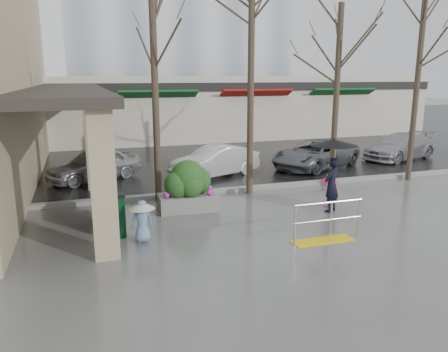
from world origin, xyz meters
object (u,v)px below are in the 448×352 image
tree_east (421,39)px  child_pink (328,187)px  woman (333,165)px  planter (188,186)px  news_boxes (109,207)px  car_d (400,146)px  car_b (215,161)px  tree_midwest (251,38)px  tree_mideast (339,52)px  car_a (94,165)px  car_c (316,154)px  handrail (326,227)px  tree_west (153,41)px  child_blue (142,216)px

tree_east → child_pink: 7.25m
woman → child_pink: bearing=-145.5°
planter → news_boxes: 2.56m
woman → car_d: 10.27m
child_pink → car_b: size_ratio=0.28×
tree_midwest → tree_mideast: 3.32m
car_a → car_c: 9.52m
handrail → car_d: car_d is taller
handrail → woman: woman is taller
tree_west → handrail: bearing=-55.0°
car_a → car_d: bearing=62.9°
car_a → news_boxes: bearing=-25.4°
tree_mideast → news_boxes: 9.48m
handrail → woman: size_ratio=0.84×
child_pink → car_d: size_ratio=0.25×
car_d → child_pink: bearing=-69.9°
child_pink → planter: (-4.29, 1.01, 0.13)m
tree_mideast → planter: tree_mideast is taller
handrail → car_b: bearing=93.7°
car_b → car_d: 9.89m
tree_west → tree_mideast: 6.50m
woman → car_d: woman is taller
tree_east → handrail: bearing=-144.1°
child_blue → news_boxes: size_ratio=0.52×
child_blue → car_d: size_ratio=0.25×
tree_west → woman: tree_west is taller
tree_west → news_boxes: bearing=-129.7°
car_b → handrail: bearing=-17.5°
child_pink → child_blue: 6.12m
woman → child_blue: size_ratio=2.09×
handrail → car_b: 7.77m
child_pink → car_a: 9.13m
child_pink → car_c: bearing=-124.5°
tree_mideast → news_boxes: tree_mideast is taller
tree_west → tree_east: (10.00, 0.00, 0.30)m
handrail → planter: planter is taller
tree_midwest → car_c: size_ratio=1.54×
tree_west → car_a: (-1.88, 3.80, -4.45)m
car_d → handrail: bearing=-65.2°
woman → car_b: (-1.94, 5.64, -0.82)m
tree_mideast → car_c: size_ratio=1.43×
news_boxes → car_a: size_ratio=0.56×
tree_east → planter: bearing=-172.6°
tree_east → tree_west: bearing=180.0°
woman → car_c: 6.57m
tree_midwest → car_a: 7.84m
tree_west → car_d: bearing=16.7°
woman → news_boxes: (-6.50, 0.64, -0.88)m
news_boxes → car_d: 15.55m
woman → car_b: size_ratio=0.59×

